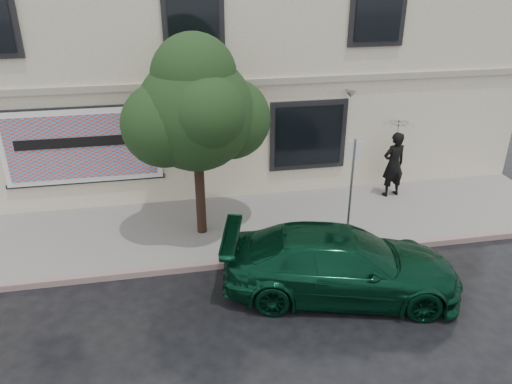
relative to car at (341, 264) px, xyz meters
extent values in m
plane|color=black|center=(-2.59, -0.06, -0.74)|extent=(90.00, 90.00, 0.00)
cube|color=gray|center=(-2.59, 3.19, -0.67)|extent=(20.00, 3.50, 0.15)
cube|color=gray|center=(-2.59, 1.44, -0.67)|extent=(20.00, 0.18, 0.16)
cube|color=beige|center=(-2.59, 8.94, 2.76)|extent=(20.00, 8.00, 7.00)
cube|color=#9E9984|center=(-2.59, 4.90, 2.86)|extent=(20.00, 0.12, 0.18)
cube|color=black|center=(0.61, 4.90, 1.21)|extent=(2.30, 0.10, 2.10)
cube|color=black|center=(0.61, 4.84, 1.21)|extent=(2.00, 0.05, 1.80)
cube|color=black|center=(-2.59, 4.84, 4.46)|extent=(1.30, 0.05, 1.20)
cube|color=black|center=(2.41, 4.84, 4.46)|extent=(1.30, 0.05, 1.20)
cube|color=white|center=(-5.79, 4.87, 1.31)|extent=(4.20, 0.06, 2.10)
cube|color=#E33C32|center=(-5.79, 4.83, 1.31)|extent=(3.90, 0.04, 1.80)
cube|color=black|center=(-5.79, 4.90, 0.26)|extent=(4.30, 0.10, 0.10)
cube|color=black|center=(-5.79, 4.90, 2.36)|extent=(4.30, 0.10, 0.10)
cube|color=black|center=(-5.79, 4.80, 1.46)|extent=(3.40, 0.02, 0.28)
imported|color=#08311D|center=(0.00, 0.00, 0.00)|extent=(5.48, 3.41, 1.48)
imported|color=black|center=(3.05, 4.14, 0.41)|extent=(0.80, 0.60, 2.00)
imported|color=black|center=(3.05, 4.14, 1.75)|extent=(1.20, 1.20, 0.69)
cylinder|color=black|center=(-2.76, 2.98, 0.55)|extent=(0.25, 0.25, 2.28)
sphere|color=black|center=(-2.76, 2.98, 2.64)|extent=(2.79, 2.79, 2.79)
cylinder|color=gray|center=(0.75, 1.64, 0.81)|extent=(0.06, 0.06, 2.80)
cube|color=silver|center=(0.75, 1.64, 1.94)|extent=(0.34, 0.11, 0.45)
camera|label=1|loc=(-3.48, -8.55, 6.04)|focal=35.00mm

